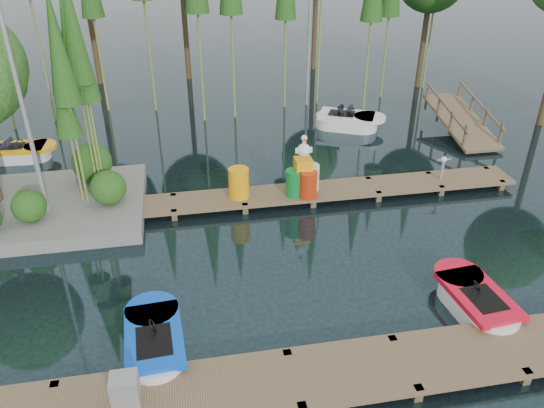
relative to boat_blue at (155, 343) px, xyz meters
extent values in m
plane|color=#1C2D34|center=(2.53, 3.09, -0.24)|extent=(90.00, 90.00, 0.00)
cube|color=brown|center=(2.53, -1.41, 0.01)|extent=(18.00, 1.50, 0.10)
cube|color=brown|center=(-1.77, -0.78, -0.19)|extent=(0.16, 0.16, 0.50)
cube|color=brown|center=(0.38, -0.78, -0.19)|extent=(0.16, 0.16, 0.50)
cube|color=brown|center=(2.53, -0.78, -0.19)|extent=(0.16, 0.16, 0.50)
cube|color=brown|center=(4.68, -2.04, -0.19)|extent=(0.16, 0.16, 0.50)
cube|color=brown|center=(4.68, -0.78, -0.19)|extent=(0.16, 0.16, 0.50)
cube|color=brown|center=(6.83, -2.04, -0.19)|extent=(0.16, 0.16, 0.50)
cube|color=brown|center=(6.83, -0.78, -0.19)|extent=(0.16, 0.16, 0.50)
cube|color=brown|center=(3.53, 5.59, 0.01)|extent=(15.00, 1.20, 0.10)
cube|color=brown|center=(-3.57, 5.11, -0.19)|extent=(0.16, 0.16, 0.50)
cube|color=brown|center=(-3.57, 6.07, -0.19)|extent=(0.16, 0.16, 0.50)
cube|color=brown|center=(-1.54, 5.11, -0.19)|extent=(0.16, 0.16, 0.50)
cube|color=brown|center=(-1.54, 6.07, -0.19)|extent=(0.16, 0.16, 0.50)
cube|color=brown|center=(0.48, 5.11, -0.19)|extent=(0.16, 0.16, 0.50)
cube|color=brown|center=(0.48, 6.07, -0.19)|extent=(0.16, 0.16, 0.50)
cube|color=brown|center=(2.51, 5.11, -0.19)|extent=(0.16, 0.16, 0.50)
cube|color=brown|center=(2.51, 6.07, -0.19)|extent=(0.16, 0.16, 0.50)
cube|color=brown|center=(4.54, 5.11, -0.19)|extent=(0.16, 0.16, 0.50)
cube|color=brown|center=(4.54, 6.07, -0.19)|extent=(0.16, 0.16, 0.50)
cube|color=brown|center=(6.57, 5.11, -0.19)|extent=(0.16, 0.16, 0.50)
cube|color=brown|center=(6.57, 6.07, -0.19)|extent=(0.16, 0.16, 0.50)
cube|color=brown|center=(8.60, 5.11, -0.19)|extent=(0.16, 0.16, 0.50)
cube|color=brown|center=(8.60, 6.07, -0.19)|extent=(0.16, 0.16, 0.50)
cube|color=brown|center=(10.63, 5.11, -0.19)|extent=(0.16, 0.16, 0.50)
cube|color=brown|center=(10.63, 6.07, -0.19)|extent=(0.16, 0.16, 0.50)
cube|color=slate|center=(-3.47, 6.09, -0.06)|extent=(6.20, 4.20, 0.42)
sphere|color=#28591C|center=(-3.27, 5.09, 0.60)|extent=(0.90, 0.90, 0.90)
sphere|color=#28591C|center=(-1.87, 7.29, 0.75)|extent=(1.20, 1.20, 1.20)
sphere|color=#28591C|center=(-1.27, 5.69, 0.65)|extent=(1.00, 1.00, 1.00)
cylinder|color=olive|center=(-1.73, 6.66, 2.73)|extent=(0.07, 0.07, 5.93)
cone|color=#28591C|center=(-1.73, 6.66, 4.80)|extent=(0.70, 0.70, 2.97)
cylinder|color=olive|center=(-2.05, 6.49, 2.59)|extent=(0.07, 0.07, 5.66)
cone|color=#28591C|center=(-2.05, 6.49, 4.57)|extent=(0.70, 0.70, 2.83)
cylinder|color=olive|center=(-1.54, 6.68, 2.37)|extent=(0.07, 0.07, 5.22)
cone|color=#28591C|center=(-1.54, 6.68, 4.20)|extent=(0.70, 0.70, 2.61)
cylinder|color=olive|center=(-1.92, 5.87, 2.53)|extent=(0.07, 0.07, 5.53)
cone|color=#28591C|center=(-1.92, 5.87, 4.46)|extent=(0.70, 0.70, 2.76)
cylinder|color=olive|center=(-2.06, 6.00, 1.77)|extent=(0.07, 0.07, 4.01)
cone|color=#28591C|center=(-2.06, 6.00, 3.17)|extent=(0.70, 0.70, 2.01)
cylinder|color=olive|center=(-1.60, 6.54, 2.82)|extent=(0.07, 0.07, 6.11)
cone|color=#28591C|center=(-1.60, 6.54, 4.95)|extent=(0.70, 0.70, 3.05)
cylinder|color=#44331D|center=(12.51, 15.74, 2.27)|extent=(0.26, 0.26, 5.02)
cylinder|color=#44331D|center=(8.27, 19.79, 2.41)|extent=(0.26, 0.26, 5.31)
cylinder|color=#44331D|center=(1.53, 19.13, 2.99)|extent=(0.26, 0.26, 6.46)
cylinder|color=#44331D|center=(-2.89, 19.10, 3.19)|extent=(0.26, 0.26, 6.85)
cylinder|color=olive|center=(-2.15, 14.93, 3.61)|extent=(0.09, 0.09, 7.69)
cylinder|color=olive|center=(-0.11, 14.57, 4.25)|extent=(0.09, 0.09, 8.99)
cylinder|color=olive|center=(1.89, 12.96, 3.98)|extent=(0.09, 0.09, 8.44)
cylinder|color=olive|center=(3.18, 13.09, 3.87)|extent=(0.09, 0.09, 8.22)
cylinder|color=olive|center=(5.48, 13.96, 3.46)|extent=(0.09, 0.09, 7.41)
cylinder|color=olive|center=(8.77, 12.93, 3.46)|extent=(0.09, 0.09, 7.40)
cylinder|color=olive|center=(10.16, 14.52, 3.33)|extent=(0.09, 0.09, 7.14)
cylinder|color=gray|center=(-2.97, 5.59, 3.26)|extent=(0.12, 0.12, 7.00)
cylinder|color=gray|center=(6.53, 14.09, 3.26)|extent=(0.12, 0.12, 7.00)
cube|color=brown|center=(11.53, 9.59, 0.31)|extent=(1.50, 3.94, 0.95)
cube|color=brown|center=(10.83, 7.99, 0.35)|extent=(0.08, 0.08, 0.90)
cube|color=brown|center=(10.83, 9.09, 0.46)|extent=(0.08, 0.08, 0.90)
cube|color=brown|center=(10.83, 10.19, 0.57)|extent=(0.08, 0.08, 0.90)
cube|color=brown|center=(10.83, 11.29, 0.68)|extent=(0.08, 0.08, 0.90)
cube|color=brown|center=(10.83, 9.59, 0.91)|extent=(0.06, 3.54, 0.83)
cube|color=brown|center=(12.23, 7.99, 0.35)|extent=(0.08, 0.08, 0.90)
cube|color=brown|center=(12.23, 9.09, 0.46)|extent=(0.08, 0.08, 0.90)
cube|color=brown|center=(12.23, 10.19, 0.57)|extent=(0.08, 0.08, 0.90)
cube|color=brown|center=(12.23, 11.29, 0.68)|extent=(0.08, 0.08, 0.90)
cube|color=brown|center=(12.23, 9.59, 0.91)|extent=(0.06, 3.54, 0.83)
cube|color=white|center=(0.00, -0.05, -0.06)|extent=(1.16, 1.17, 0.50)
cylinder|color=white|center=(-0.03, 0.50, -0.06)|extent=(1.16, 1.16, 0.50)
cylinder|color=white|center=(0.04, -0.60, -0.06)|extent=(1.16, 1.16, 0.50)
cube|color=blue|center=(0.00, -0.05, 0.22)|extent=(1.23, 1.97, 0.13)
cylinder|color=blue|center=(-0.05, 0.75, 0.22)|extent=(1.18, 1.18, 0.13)
cube|color=black|center=(0.01, -0.24, 0.26)|extent=(0.73, 0.94, 0.05)
torus|color=black|center=(-0.01, 0.08, 0.40)|extent=(0.15, 0.26, 0.24)
cube|color=white|center=(6.93, -0.04, -0.06)|extent=(1.17, 1.18, 0.50)
cylinder|color=white|center=(6.88, 0.50, -0.06)|extent=(1.17, 1.17, 0.50)
cylinder|color=white|center=(6.97, -0.58, -0.06)|extent=(1.17, 1.17, 0.50)
cube|color=red|center=(6.93, -0.04, 0.21)|extent=(1.26, 1.97, 0.13)
cylinder|color=red|center=(6.86, 0.75, 0.21)|extent=(1.20, 1.20, 0.13)
cube|color=black|center=(6.94, -0.22, 0.25)|extent=(0.75, 0.95, 0.05)
torus|color=black|center=(6.91, 0.09, 0.39)|extent=(0.16, 0.26, 0.24)
cube|color=white|center=(-4.79, 10.23, -0.06)|extent=(1.13, 1.12, 0.49)
cylinder|color=white|center=(-4.25, 10.20, -0.06)|extent=(1.12, 1.12, 0.49)
cylinder|color=white|center=(-5.34, 10.25, -0.06)|extent=(1.12, 1.12, 0.49)
cube|color=#FDA20D|center=(-4.79, 10.23, 0.21)|extent=(1.91, 1.17, 0.13)
cylinder|color=#FDA20D|center=(-4.01, 10.19, 0.21)|extent=(1.14, 1.14, 0.13)
cube|color=black|center=(-4.97, 10.23, 0.25)|extent=(0.91, 0.70, 0.05)
torus|color=black|center=(-4.66, 10.22, 0.39)|extent=(0.25, 0.14, 0.24)
imported|color=#1E1E2D|center=(-5.02, 10.23, 0.47)|extent=(0.40, 0.31, 0.87)
cube|color=white|center=(7.40, 11.05, -0.03)|extent=(1.66, 1.65, 0.57)
cylinder|color=white|center=(7.97, 10.78, -0.03)|extent=(1.65, 1.65, 0.57)
cylinder|color=white|center=(6.84, 11.32, -0.03)|extent=(1.65, 1.65, 0.57)
cube|color=white|center=(7.40, 11.05, 0.28)|extent=(2.48, 2.07, 0.14)
cylinder|color=white|center=(8.22, 10.66, 0.28)|extent=(1.68, 1.68, 0.14)
cube|color=black|center=(7.22, 11.14, 0.32)|extent=(1.25, 1.13, 0.06)
torus|color=black|center=(7.54, 10.98, 0.48)|extent=(0.32, 0.26, 0.27)
imported|color=#1E1E2D|center=(7.17, 11.16, 0.53)|extent=(0.50, 0.46, 0.93)
imported|color=#1E1E2D|center=(7.65, 11.32, 0.47)|extent=(0.39, 0.35, 0.70)
cube|color=gray|center=(-0.45, -1.41, 0.35)|extent=(0.48, 0.40, 0.58)
cylinder|color=#FDA20D|center=(2.41, 5.59, 0.51)|extent=(0.60, 0.60, 0.90)
cylinder|color=#0D752A|center=(4.04, 5.40, 0.46)|extent=(0.54, 0.54, 0.80)
cylinder|color=silver|center=(4.57, 5.67, 0.46)|extent=(0.54, 0.54, 0.80)
cylinder|color=red|center=(4.39, 5.23, 0.46)|extent=(0.54, 0.54, 0.80)
cube|color=#FDA20D|center=(4.30, 5.49, 1.02)|extent=(0.49, 0.49, 0.31)
sphere|color=white|center=(4.30, 5.49, 1.44)|extent=(0.39, 0.39, 0.39)
cylinder|color=white|center=(4.30, 5.49, 1.67)|extent=(0.09, 0.09, 0.27)
sphere|color=white|center=(4.30, 5.49, 1.82)|extent=(0.18, 0.18, 0.18)
cone|color=#F9510D|center=(4.30, 5.32, 1.80)|extent=(0.09, 0.27, 0.09)
cube|color=white|center=(4.30, 5.49, 1.44)|extent=(0.49, 0.05, 0.16)
cylinder|color=gray|center=(8.79, 5.59, 0.35)|extent=(0.10, 0.10, 0.57)
sphere|color=white|center=(8.79, 5.59, 0.73)|extent=(0.19, 0.19, 0.19)
cube|color=gray|center=(8.79, 5.59, 0.73)|extent=(0.48, 0.04, 0.04)
cone|color=#F9510D|center=(8.79, 5.48, 0.73)|extent=(0.04, 0.10, 0.04)
camera|label=1|loc=(0.90, -8.08, 7.61)|focal=35.00mm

